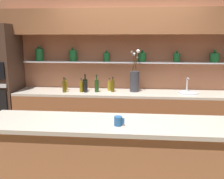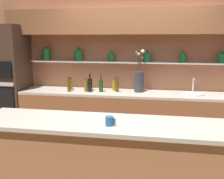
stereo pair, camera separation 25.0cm
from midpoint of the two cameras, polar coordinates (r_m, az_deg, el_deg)
back_wall_unit at (r=4.44m, az=2.00°, el=8.15°), size 5.20×0.44×2.60m
back_counter_unit at (r=4.36m, az=0.99°, el=-6.51°), size 3.70×0.62×0.92m
island_counter at (r=2.62m, az=-1.00°, el=-18.09°), size 2.72×0.61×1.02m
flower_vase at (r=4.26m, az=3.50°, el=2.25°), size 0.16×0.18×0.72m
sink_fixture at (r=4.30m, az=15.43°, el=-0.54°), size 0.33×0.33×0.25m
bottle_wine_0 at (r=4.34m, az=-7.80°, el=1.04°), size 0.08×0.08×0.30m
bottle_oil_1 at (r=4.47m, az=-12.12°, el=0.86°), size 0.05×0.05×0.21m
bottle_oil_2 at (r=4.36m, az=-2.24°, el=0.84°), size 0.06×0.06×0.22m
bottle_oil_3 at (r=4.30m, az=-12.53°, el=0.72°), size 0.06×0.06×0.25m
bottle_sauce_4 at (r=4.24m, az=-7.79°, el=0.38°), size 0.05×0.05×0.19m
bottle_wine_5 at (r=4.24m, az=-5.21°, el=0.87°), size 0.07×0.07×0.30m
bottle_oil_6 at (r=4.25m, az=-1.52°, el=0.84°), size 0.06×0.06×0.25m
bottle_oil_7 at (r=4.27m, az=-8.70°, el=0.65°), size 0.06×0.06×0.23m
coffee_mug at (r=2.31m, az=-1.69°, el=-7.24°), size 0.10×0.08×0.09m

